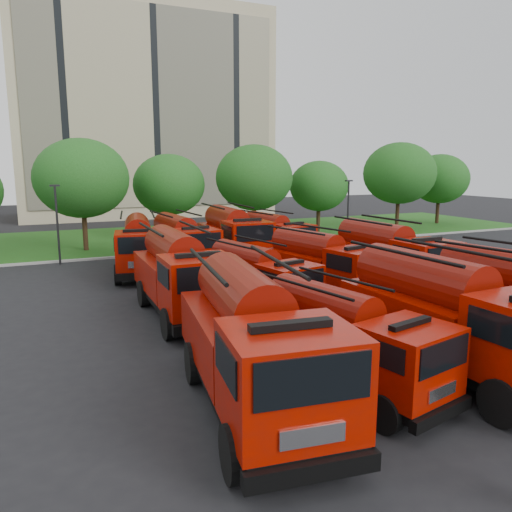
{
  "coord_description": "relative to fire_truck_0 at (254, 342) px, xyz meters",
  "views": [
    {
      "loc": [
        -11.16,
        -16.79,
        6.41
      ],
      "look_at": [
        -1.15,
        5.91,
        1.8
      ],
      "focal_mm": 35.0,
      "sensor_mm": 36.0,
      "label": 1
    }
  ],
  "objects": [
    {
      "name": "fire_truck_2",
      "position": [
        6.34,
        -0.39,
        -0.01
      ],
      "size": [
        3.23,
        8.05,
        3.6
      ],
      "rotation": [
        0.0,
        0.0,
        0.05
      ],
      "color": "black",
      "rests_on": "ground"
    },
    {
      "name": "lawn",
      "position": [
        6.22,
        31.48,
        -1.76
      ],
      "size": [
        70.0,
        16.0,
        0.12
      ],
      "primitive_type": "cube",
      "color": "#254D14",
      "rests_on": "ground"
    },
    {
      "name": "fire_truck_5",
      "position": [
        3.71,
        8.11,
        -0.38
      ],
      "size": [
        3.51,
        6.64,
        2.88
      ],
      "rotation": [
        0.0,
        0.0,
        0.22
      ],
      "color": "black",
      "rests_on": "ground"
    },
    {
      "name": "fire_truck_4",
      "position": [
        0.47,
        8.88,
        -0.04
      ],
      "size": [
        2.91,
        7.8,
        3.54
      ],
      "rotation": [
        0.0,
        0.0,
        -0.01
      ],
      "color": "black",
      "rests_on": "ground"
    },
    {
      "name": "fire_truck_11",
      "position": [
        9.85,
        19.12,
        -0.3
      ],
      "size": [
        3.26,
        6.92,
        3.03
      ],
      "rotation": [
        0.0,
        0.0,
        0.15
      ],
      "color": "black",
      "rests_on": "ground"
    },
    {
      "name": "tree_6",
      "position": [
        27.22,
        27.48,
        3.66
      ],
      "size": [
        6.89,
        6.89,
        8.42
      ],
      "color": "#382314",
      "rests_on": "ground"
    },
    {
      "name": "tree_3",
      "position": [
        5.22,
        29.48,
        2.86
      ],
      "size": [
        5.88,
        5.88,
        7.19
      ],
      "color": "#382314",
      "rests_on": "ground"
    },
    {
      "name": "fire_truck_1",
      "position": [
        2.88,
        0.04,
        -0.37
      ],
      "size": [
        3.5,
        6.69,
        2.9
      ],
      "rotation": [
        0.0,
        0.0,
        0.22
      ],
      "color": "black",
      "rests_on": "ground"
    },
    {
      "name": "tree_7",
      "position": [
        34.22,
        29.48,
        2.99
      ],
      "size": [
        6.05,
        6.05,
        7.39
      ],
      "color": "#382314",
      "rests_on": "ground"
    },
    {
      "name": "firefighter_4",
      "position": [
        2.3,
        3.18,
        -1.82
      ],
      "size": [
        0.86,
        0.75,
        1.47
      ],
      "primitive_type": "imported",
      "rotation": [
        0.0,
        0.0,
        2.66
      ],
      "color": "black",
      "rests_on": "ground"
    },
    {
      "name": "fire_truck_9",
      "position": [
        3.04,
        18.1,
        -0.18
      ],
      "size": [
        3.08,
        7.36,
        3.27
      ],
      "rotation": [
        0.0,
        0.0,
        0.08
      ],
      "color": "black",
      "rests_on": "ground"
    },
    {
      "name": "tree_5",
      "position": [
        19.22,
        28.98,
        2.52
      ],
      "size": [
        5.46,
        5.46,
        6.68
      ],
      "color": "#382314",
      "rests_on": "ground"
    },
    {
      "name": "lamp_post_0",
      "position": [
        -3.78,
        22.68,
        1.07
      ],
      "size": [
        0.6,
        0.25,
        5.11
      ],
      "color": "black",
      "rests_on": "ground"
    },
    {
      "name": "fire_truck_10",
      "position": [
        6.68,
        18.79,
        -0.03
      ],
      "size": [
        3.01,
        7.88,
        3.56
      ],
      "rotation": [
        0.0,
        0.0,
        -0.02
      ],
      "color": "black",
      "rests_on": "ground"
    },
    {
      "name": "tree_4",
      "position": [
        12.22,
        27.98,
        3.4
      ],
      "size": [
        6.55,
        6.55,
        8.01
      ],
      "color": "#382314",
      "rests_on": "ground"
    },
    {
      "name": "curb",
      "position": [
        6.22,
        23.38,
        -1.75
      ],
      "size": [
        70.0,
        0.3,
        0.14
      ],
      "primitive_type": "cube",
      "color": "gray",
      "rests_on": "ground"
    },
    {
      "name": "fire_truck_7",
      "position": [
        11.41,
        8.87,
        -0.11
      ],
      "size": [
        3.06,
        7.62,
        3.41
      ],
      "rotation": [
        0.0,
        0.0,
        0.05
      ],
      "color": "black",
      "rests_on": "ground"
    },
    {
      "name": "fire_truck_0",
      "position": [
        0.0,
        0.0,
        0.0
      ],
      "size": [
        3.73,
        8.25,
        3.63
      ],
      "rotation": [
        0.0,
        0.0,
        -0.13
      ],
      "color": "black",
      "rests_on": "ground"
    },
    {
      "name": "lamp_post_1",
      "position": [
        18.22,
        22.68,
        1.07
      ],
      "size": [
        0.6,
        0.25,
        5.11
      ],
      "color": "black",
      "rests_on": "ground"
    },
    {
      "name": "firefighter_5",
      "position": [
        9.84,
        6.06,
        -1.82
      ],
      "size": [
        1.5,
        0.84,
        1.53
      ],
      "primitive_type": "imported",
      "rotation": [
        0.0,
        0.0,
        3.31
      ],
      "color": "#B0270D",
      "rests_on": "ground"
    },
    {
      "name": "fire_truck_6",
      "position": [
        7.7,
        9.36,
        -0.26
      ],
      "size": [
        3.8,
        7.16,
        3.1
      ],
      "rotation": [
        0.0,
        0.0,
        0.23
      ],
      "color": "black",
      "rests_on": "ground"
    },
    {
      "name": "apartment_building",
      "position": [
        8.22,
        53.42,
        10.68
      ],
      "size": [
        30.0,
        14.18,
        25.0
      ],
      "color": "#C0B18E",
      "rests_on": "ground"
    },
    {
      "name": "ground",
      "position": [
        6.22,
        5.48,
        -1.82
      ],
      "size": [
        140.0,
        140.0,
        0.0
      ],
      "primitive_type": "plane",
      "color": "black",
      "rests_on": "ground"
    },
    {
      "name": "tree_2",
      "position": [
        -1.78,
        26.98,
        3.53
      ],
      "size": [
        6.72,
        6.72,
        8.22
      ],
      "color": "#382314",
      "rests_on": "ground"
    },
    {
      "name": "fire_truck_8",
      "position": [
        0.4,
        17.87,
        -0.15
      ],
      "size": [
        3.71,
        7.62,
        3.32
      ],
      "rotation": [
        0.0,
        0.0,
        -0.17
      ],
      "color": "black",
      "rests_on": "ground"
    }
  ]
}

